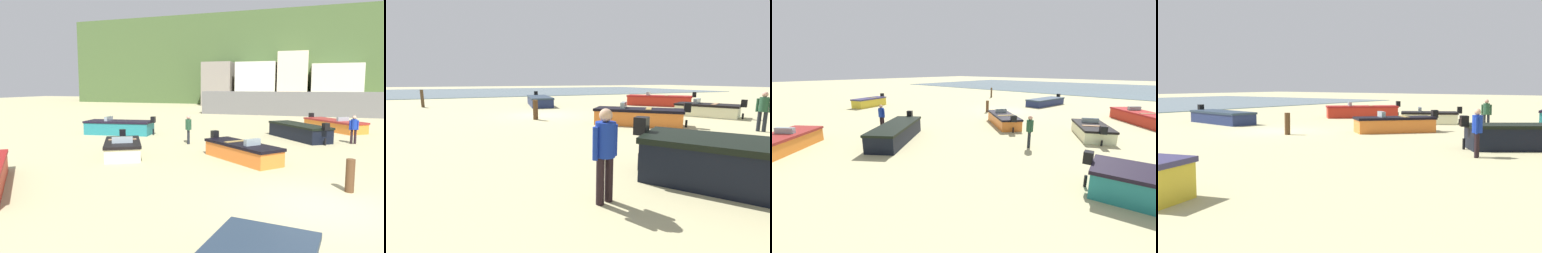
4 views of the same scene
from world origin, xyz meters
The scene contains 9 objects.
ground_plane centered at (0.00, 0.00, 0.00)m, with size 160.00×160.00×0.00m, color tan.
boat_black_0 centered at (-0.92, 12.24, 0.47)m, with size 3.99×4.64×1.25m.
boat_red_1 centered at (-10.36, -1.98, 0.43)m, with size 4.64×4.75×1.16m.
boat_cream_2 centered at (-8.66, 4.19, 0.38)m, with size 3.06×3.71×1.04m.
boat_navy_5 centered at (-1.37, -6.09, 0.38)m, with size 2.36×5.39×1.07m.
boat_orange_6 centered at (-3.19, 5.07, 0.40)m, with size 3.93×3.66×1.09m.
mooring_post_near_water centered at (0.83, 1.55, 0.52)m, with size 0.27×0.27×1.05m, color #51341F.
beach_walker_foreground centered at (2.07, 11.39, 0.95)m, with size 0.54×0.41×1.62m.
beach_walker_distant centered at (-6.83, 8.40, 0.95)m, with size 0.44×0.52×1.62m.
Camera 4 is at (16.85, 17.13, 2.45)m, focal length 43.80 mm.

